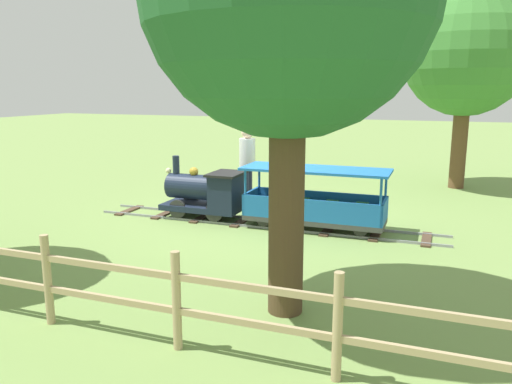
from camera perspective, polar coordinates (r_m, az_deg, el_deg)
name	(u,v)px	position (r m, az deg, el deg)	size (l,w,h in m)	color
ground_plane	(265,224)	(8.54, 0.99, -3.69)	(60.00, 60.00, 0.00)	#75934C
track	(262,223)	(8.55, 0.71, -3.56)	(0.76, 6.05, 0.04)	gray
locomotive	(207,192)	(8.83, -5.58, -0.01)	(0.72, 1.45, 1.05)	#192338
passenger_car	(315,204)	(8.20, 6.65, -1.38)	(0.82, 2.35, 0.97)	#3F3F3F
conductor_person	(247,160)	(9.41, -0.99, 3.69)	(0.30, 0.30, 1.62)	#282D47
oak_tree_far	(467,54)	(12.38, 22.72, 14.18)	(2.76, 2.76, 4.39)	brown
fence_section	(109,286)	(4.88, -16.35, -10.21)	(0.08, 7.13, 0.90)	tan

